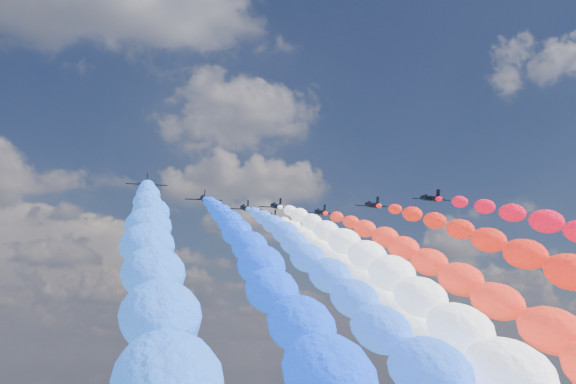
{
  "coord_description": "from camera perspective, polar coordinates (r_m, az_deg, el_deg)",
  "views": [
    {
      "loc": [
        -31.74,
        -142.66,
        68.0
      ],
      "look_at": [
        0.0,
        4.0,
        102.57
      ],
      "focal_mm": 44.18,
      "sensor_mm": 36.0,
      "label": 1
    }
  ],
  "objects": [
    {
      "name": "trail_4",
      "position": [
        104.28,
        5.66,
        -7.86
      ],
      "size": [
        6.66,
        130.2,
        51.26
      ],
      "primitive_type": null,
      "color": "white"
    },
    {
      "name": "trail_3",
      "position": [
        92.17,
        7.14,
        -7.15
      ],
      "size": [
        6.66,
        130.2,
        51.26
      ],
      "primitive_type": null,
      "color": "white"
    },
    {
      "name": "jet_1",
      "position": [
        152.22,
        -6.82,
        -0.52
      ],
      "size": [
        8.21,
        11.02,
        4.81
      ],
      "primitive_type": null,
      "rotation": [
        0.25,
        0.0,
        -0.03
      ],
      "color": "black"
    },
    {
      "name": "jet_4",
      "position": [
        171.14,
        -1.27,
        -2.0
      ],
      "size": [
        7.94,
        10.83,
        4.81
      ],
      "primitive_type": null,
      "rotation": [
        0.25,
        0.0,
        -0.01
      ],
      "color": "black"
    },
    {
      "name": "jet_7",
      "position": [
        153.85,
        11.38,
        -0.49
      ],
      "size": [
        8.31,
        11.1,
        4.81
      ],
      "primitive_type": null,
      "rotation": [
        0.25,
        0.0,
        0.04
      ],
      "color": "black"
    },
    {
      "name": "trail_1",
      "position": [
        83.6,
        -2.82,
        -6.65
      ],
      "size": [
        6.66,
        130.2,
        51.26
      ],
      "primitive_type": null,
      "color": "#0C3BE9"
    },
    {
      "name": "trail_5",
      "position": [
        100.64,
        12.49,
        -7.43
      ],
      "size": [
        6.66,
        130.2,
        51.26
      ],
      "primitive_type": null,
      "color": "red"
    },
    {
      "name": "jet_0",
      "position": [
        140.43,
        -11.3,
        0.69
      ],
      "size": [
        7.87,
        10.78,
        4.81
      ],
      "primitive_type": null,
      "rotation": [
        0.25,
        0.0,
        -0.0
      ],
      "color": "black"
    },
    {
      "name": "jet_2",
      "position": [
        161.25,
        -3.48,
        -1.3
      ],
      "size": [
        8.04,
        10.91,
        4.81
      ],
      "primitive_type": null,
      "rotation": [
        0.25,
        0.0,
        0.02
      ],
      "color": "black"
    },
    {
      "name": "trail_6",
      "position": [
        95.84,
        20.13,
        -6.69
      ],
      "size": [
        6.66,
        130.2,
        51.26
      ],
      "primitive_type": null,
      "color": "red"
    },
    {
      "name": "jet_3",
      "position": [
        158.99,
        -0.94,
        -1.15
      ],
      "size": [
        8.31,
        11.09,
        4.81
      ],
      "primitive_type": null,
      "rotation": [
        0.25,
        0.0,
        0.04
      ],
      "color": "black"
    },
    {
      "name": "trail_2",
      "position": [
        93.57,
        2.59,
        -7.33
      ],
      "size": [
        6.66,
        130.2,
        51.26
      ],
      "primitive_type": null,
      "color": "blue"
    },
    {
      "name": "jet_5",
      "position": [
        165.86,
        2.63,
        -1.64
      ],
      "size": [
        7.86,
        10.77,
        4.81
      ],
      "primitive_type": null,
      "rotation": [
        0.25,
        0.0,
        0.0
      ],
      "color": "black"
    },
    {
      "name": "trail_0",
      "position": [
        71.11,
        -11.01,
        -5.31
      ],
      "size": [
        6.66,
        130.2,
        51.26
      ],
      "primitive_type": null,
      "color": "blue"
    },
    {
      "name": "jet_6",
      "position": [
        158.7,
        6.8,
        -1.04
      ],
      "size": [
        7.94,
        10.83,
        4.81
      ],
      "primitive_type": null,
      "rotation": [
        0.25,
        0.0,
        -0.01
      ],
      "color": "black"
    }
  ]
}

